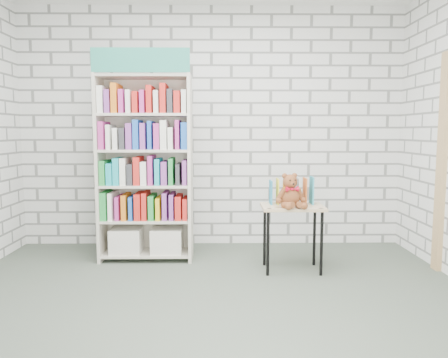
{
  "coord_description": "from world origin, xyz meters",
  "views": [
    {
      "loc": [
        0.08,
        -3.2,
        1.36
      ],
      "look_at": [
        0.13,
        0.95,
        0.9
      ],
      "focal_mm": 35.0,
      "sensor_mm": 36.0,
      "label": 1
    }
  ],
  "objects": [
    {
      "name": "bookshelf",
      "position": [
        -0.68,
        1.36,
        0.99
      ],
      "size": [
        0.97,
        0.38,
        2.17
      ],
      "color": "beige",
      "rests_on": "ground"
    },
    {
      "name": "ground",
      "position": [
        0.0,
        0.0,
        0.0
      ],
      "size": [
        4.5,
        4.5,
        0.0
      ],
      "primitive_type": "plane",
      "color": "#444E42",
      "rests_on": "ground"
    },
    {
      "name": "room_shell",
      "position": [
        0.0,
        0.0,
        1.78
      ],
      "size": [
        4.52,
        4.02,
        2.81
      ],
      "color": "silver",
      "rests_on": "ground"
    },
    {
      "name": "display_table",
      "position": [
        0.8,
        0.95,
        0.55
      ],
      "size": [
        0.6,
        0.42,
        0.64
      ],
      "color": "tan",
      "rests_on": "ground"
    },
    {
      "name": "teddy_bear",
      "position": [
        0.76,
        0.86,
        0.77
      ],
      "size": [
        0.3,
        0.29,
        0.32
      ],
      "color": "brown",
      "rests_on": "display_table"
    },
    {
      "name": "table_books",
      "position": [
        0.8,
        1.05,
        0.77
      ],
      "size": [
        0.42,
        0.19,
        0.25
      ],
      "color": "teal",
      "rests_on": "display_table"
    },
    {
      "name": "door_trim",
      "position": [
        2.23,
        0.95,
        1.05
      ],
      "size": [
        0.05,
        0.12,
        2.1
      ],
      "primitive_type": "cube",
      "color": "tan",
      "rests_on": "ground"
    }
  ]
}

